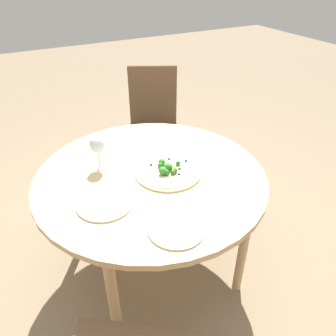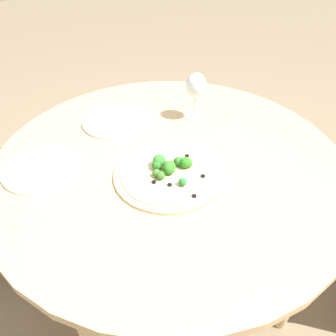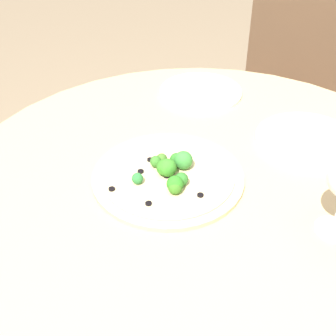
{
  "view_description": "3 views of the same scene",
  "coord_description": "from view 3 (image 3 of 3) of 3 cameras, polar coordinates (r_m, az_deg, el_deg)",
  "views": [
    {
      "loc": [
        -0.57,
        -1.27,
        1.68
      ],
      "look_at": [
        0.08,
        -0.03,
        0.75
      ],
      "focal_mm": 35.0,
      "sensor_mm": 36.0,
      "label": 1
    },
    {
      "loc": [
        0.82,
        -0.3,
        1.4
      ],
      "look_at": [
        0.08,
        -0.03,
        0.75
      ],
      "focal_mm": 35.0,
      "sensor_mm": 36.0,
      "label": 2
    },
    {
      "loc": [
        0.22,
        0.78,
        1.38
      ],
      "look_at": [
        0.08,
        -0.03,
        0.75
      ],
      "focal_mm": 50.0,
      "sensor_mm": 36.0,
      "label": 3
    }
  ],
  "objects": [
    {
      "name": "dining_table",
      "position": [
        1.08,
        4.71,
        -4.63
      ],
      "size": [
        1.19,
        1.19,
        0.72
      ],
      "color": "tan",
      "rests_on": "ground_plane"
    },
    {
      "name": "chair_2",
      "position": [
        1.92,
        14.08,
        9.34
      ],
      "size": [
        0.55,
        0.55,
        0.95
      ],
      "rotation": [
        0.0,
        0.0,
        -3.73
      ],
      "color": "brown",
      "rests_on": "ground_plane"
    },
    {
      "name": "pizza",
      "position": [
        1.05,
        0.07,
        -0.85
      ],
      "size": [
        0.34,
        0.34,
        0.06
      ],
      "color": "#DBBC89",
      "rests_on": "dining_table"
    },
    {
      "name": "plate_near",
      "position": [
        1.39,
        4.0,
        9.23
      ],
      "size": [
        0.24,
        0.24,
        0.01
      ],
      "color": "silver",
      "rests_on": "dining_table"
    },
    {
      "name": "plate_far",
      "position": [
        1.22,
        16.67,
        3.25
      ],
      "size": [
        0.26,
        0.26,
        0.01
      ],
      "color": "silver",
      "rests_on": "dining_table"
    }
  ]
}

